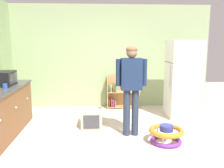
% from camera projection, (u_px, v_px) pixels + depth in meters
% --- Properties ---
extents(ground_plane, '(12.00, 12.00, 0.00)m').
position_uv_depth(ground_plane, '(120.00, 139.00, 4.31)').
color(ground_plane, beige).
rests_on(ground_plane, ground).
extents(back_wall, '(5.20, 0.06, 2.70)m').
position_uv_depth(back_wall, '(112.00, 57.00, 6.37)').
color(back_wall, '#9EB780').
rests_on(back_wall, ground).
extents(refrigerator, '(0.73, 0.68, 1.78)m').
position_uv_depth(refrigerator, '(183.00, 79.00, 5.53)').
color(refrigerator, white).
rests_on(refrigerator, ground).
extents(bookshelf, '(0.80, 0.28, 0.85)m').
position_uv_depth(bookshelf, '(120.00, 94.00, 6.37)').
color(bookshelf, tan).
rests_on(bookshelf, ground).
extents(standing_person, '(0.57, 0.22, 1.67)m').
position_uv_depth(standing_person, '(131.00, 83.00, 4.36)').
color(standing_person, '#2B374B').
rests_on(standing_person, ground).
extents(baby_walker, '(0.60, 0.60, 0.32)m').
position_uv_depth(baby_walker, '(166.00, 134.00, 4.15)').
color(baby_walker, purple).
rests_on(baby_walker, ground).
extents(pet_carrier, '(0.42, 0.55, 0.36)m').
position_uv_depth(pet_carrier, '(92.00, 118.00, 4.97)').
color(pet_carrier, beige).
rests_on(pet_carrier, ground).
extents(microwave, '(0.37, 0.48, 0.28)m').
position_uv_depth(microwave, '(4.00, 78.00, 4.63)').
color(microwave, black).
rests_on(microwave, kitchen_counter).
extents(amber_bottle, '(0.07, 0.07, 0.25)m').
position_uv_depth(amber_bottle, '(15.00, 77.00, 5.06)').
color(amber_bottle, '#9E661E').
rests_on(amber_bottle, kitchen_counter).
extents(blue_cup, '(0.08, 0.08, 0.09)m').
position_uv_depth(blue_cup, '(5.00, 86.00, 4.31)').
color(blue_cup, blue).
rests_on(blue_cup, kitchen_counter).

